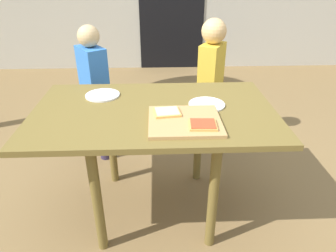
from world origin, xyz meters
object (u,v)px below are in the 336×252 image
object	(u,v)px
plate_white_left	(103,95)
pizza_slice_near_right	(203,125)
dining_table	(154,123)
child_right	(211,76)
cutting_board	(185,121)
child_left	(95,87)
plate_white_right	(207,104)
pizza_slice_far_left	(167,112)

from	to	relation	value
plate_white_left	pizza_slice_near_right	bearing A→B (deg)	-38.48
dining_table	child_right	distance (m)	0.91
cutting_board	child_left	bearing A→B (deg)	126.25
plate_white_left	plate_white_right	xyz separation A→B (m)	(0.60, -0.16, 0.00)
plate_white_left	child_left	world-z (taller)	child_left
plate_white_left	child_left	distance (m)	0.49
pizza_slice_near_right	plate_white_left	bearing A→B (deg)	141.52
child_left	dining_table	bearing A→B (deg)	-55.76
pizza_slice_near_right	child_left	world-z (taller)	child_left
cutting_board	plate_white_left	distance (m)	0.58
pizza_slice_near_right	child_right	bearing A→B (deg)	78.15
cutting_board	pizza_slice_near_right	xyz separation A→B (m)	(0.08, -0.07, 0.02)
dining_table	pizza_slice_far_left	distance (m)	0.15
dining_table	child_left	size ratio (longest dim) A/B	1.26
dining_table	child_left	world-z (taller)	child_left
dining_table	plate_white_right	size ratio (longest dim) A/B	6.50
dining_table	child_right	xyz separation A→B (m)	(0.45, 0.80, -0.01)
cutting_board	plate_white_left	world-z (taller)	cutting_board
pizza_slice_near_right	child_left	size ratio (longest dim) A/B	0.13
child_left	child_right	bearing A→B (deg)	9.26
plate_white_right	child_left	distance (m)	0.96
pizza_slice_far_left	plate_white_right	size ratio (longest dim) A/B	0.71
cutting_board	child_right	size ratio (longest dim) A/B	0.34
child_right	plate_white_right	bearing A→B (deg)	-101.56
plate_white_right	child_right	bearing A→B (deg)	78.44
child_right	child_left	bearing A→B (deg)	-170.74
pizza_slice_near_right	plate_white_right	world-z (taller)	pizza_slice_near_right
pizza_slice_far_left	pizza_slice_near_right	size ratio (longest dim) A/B	1.06
cutting_board	plate_white_right	bearing A→B (deg)	55.01
child_left	child_right	size ratio (longest dim) A/B	0.99
dining_table	plate_white_left	xyz separation A→B (m)	(-0.30, 0.20, 0.09)
plate_white_right	child_right	xyz separation A→B (m)	(0.15, 0.76, -0.10)
pizza_slice_near_right	plate_white_right	bearing A→B (deg)	77.35
pizza_slice_near_right	plate_white_right	xyz separation A→B (m)	(0.06, 0.27, -0.02)
pizza_slice_far_left	plate_white_left	size ratio (longest dim) A/B	0.71
cutting_board	child_left	size ratio (longest dim) A/B	0.35
dining_table	cutting_board	xyz separation A→B (m)	(0.15, -0.16, 0.09)
pizza_slice_far_left	child_left	xyz separation A→B (m)	(-0.51, 0.74, -0.14)
dining_table	cutting_board	world-z (taller)	cutting_board
pizza_slice_far_left	plate_white_right	xyz separation A→B (m)	(0.22, 0.13, -0.02)
plate_white_left	dining_table	bearing A→B (deg)	-32.95
dining_table	pizza_slice_far_left	xyz separation A→B (m)	(0.07, -0.09, 0.11)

